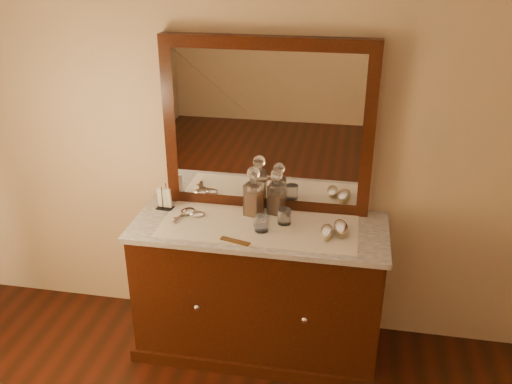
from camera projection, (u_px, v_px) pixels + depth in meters
dresser_cabinet at (259, 290)px, 3.26m from camera, size 1.40×0.55×0.82m
dresser_plinth at (259, 339)px, 3.42m from camera, size 1.46×0.59×0.08m
knob_left at (197, 307)px, 3.04m from camera, size 0.04×0.04×0.04m
knob_right at (304, 320)px, 2.94m from camera, size 0.04×0.04×0.04m
marble_top at (259, 227)px, 3.08m from camera, size 1.44×0.59×0.03m
mirror_frame at (267, 127)px, 3.08m from camera, size 1.20×0.08×1.00m
mirror_glass at (266, 129)px, 3.05m from camera, size 1.06×0.01×0.86m
lace_runner at (259, 226)px, 3.06m from camera, size 1.10×0.45×0.00m
pin_dish at (260, 225)px, 3.05m from camera, size 0.09×0.09×0.01m
comb at (235, 241)px, 2.89m from camera, size 0.17×0.07×0.01m
napkin_rack at (165, 199)px, 3.24m from camera, size 0.11×0.07×0.15m
decanter_left at (254, 196)px, 3.14m from camera, size 0.11×0.11×0.30m
decanter_right at (276, 196)px, 3.16m from camera, size 0.10×0.10×0.28m
brush_near at (327, 232)px, 2.95m from camera, size 0.07×0.15×0.04m
brush_far at (341, 228)px, 2.98m from camera, size 0.10×0.18×0.05m
hand_mirror_outer at (186, 213)px, 3.19m from camera, size 0.10×0.22×0.02m
hand_mirror_inner at (194, 215)px, 3.16m from camera, size 0.18×0.14×0.02m
tumblers at (273, 220)px, 3.03m from camera, size 0.19×0.18×0.09m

